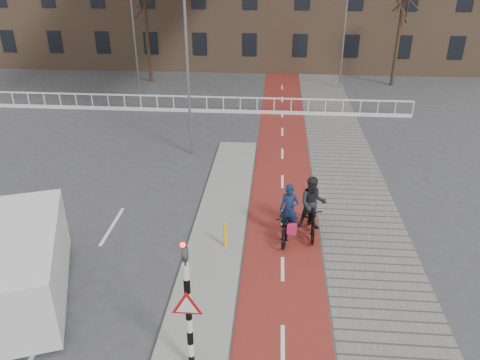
{
  "coord_description": "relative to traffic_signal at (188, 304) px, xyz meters",
  "views": [
    {
      "loc": [
        1.13,
        -9.66,
        8.78
      ],
      "look_at": [
        -0.05,
        5.0,
        1.5
      ],
      "focal_mm": 35.0,
      "sensor_mm": 36.0,
      "label": 1
    }
  ],
  "objects": [
    {
      "name": "ground",
      "position": [
        0.6,
        2.02,
        -1.99
      ],
      "size": [
        120.0,
        120.0,
        0.0
      ],
      "primitive_type": "plane",
      "color": "#38383A",
      "rests_on": "ground"
    },
    {
      "name": "tree_right",
      "position": [
        9.93,
        26.25,
        1.24
      ],
      "size": [
        0.25,
        0.25,
        6.45
      ],
      "primitive_type": "cylinder",
      "color": "black",
      "rests_on": "ground"
    },
    {
      "name": "cyclist_near",
      "position": [
        2.27,
        5.74,
        -1.31
      ],
      "size": [
        1.0,
        2.0,
        1.98
      ],
      "rotation": [
        0.0,
        0.0,
        -0.18
      ],
      "color": "black",
      "rests_on": "bike_lane"
    },
    {
      "name": "van",
      "position": [
        -4.93,
        2.17,
        -0.89
      ],
      "size": [
        3.52,
        5.22,
        2.08
      ],
      "rotation": [
        0.0,
        0.0,
        0.36
      ],
      "color": "silver",
      "rests_on": "ground"
    },
    {
      "name": "streetlight_near",
      "position": [
        -2.21,
        12.66,
        2.32
      ],
      "size": [
        0.12,
        0.12,
        8.62
      ],
      "primitive_type": "cylinder",
      "color": "slate",
      "rests_on": "ground"
    },
    {
      "name": "curb_island",
      "position": [
        -0.1,
        6.02,
        -1.93
      ],
      "size": [
        1.8,
        16.0,
        0.12
      ],
      "primitive_type": "cube",
      "color": "gray",
      "rests_on": "ground"
    },
    {
      "name": "streetlight_left",
      "position": [
        -7.94,
        24.1,
        2.41
      ],
      "size": [
        0.12,
        0.12,
        8.81
      ],
      "primitive_type": "cylinder",
      "color": "slate",
      "rests_on": "ground"
    },
    {
      "name": "cyclist_far",
      "position": [
        3.05,
        6.09,
        -1.1
      ],
      "size": [
        0.94,
        2.02,
        2.12
      ],
      "rotation": [
        0.0,
        0.0,
        0.03
      ],
      "color": "black",
      "rests_on": "bike_lane"
    },
    {
      "name": "traffic_signal",
      "position": [
        0.0,
        0.0,
        0.0
      ],
      "size": [
        0.8,
        0.8,
        3.68
      ],
      "color": "black",
      "rests_on": "curb_island"
    },
    {
      "name": "bike_lane",
      "position": [
        2.1,
        12.02,
        -1.98
      ],
      "size": [
        2.5,
        60.0,
        0.01
      ],
      "primitive_type": "cube",
      "color": "maroon",
      "rests_on": "ground"
    },
    {
      "name": "tree_mid",
      "position": [
        -7.56,
        25.92,
        1.31
      ],
      "size": [
        0.25,
        0.25,
        6.59
      ],
      "primitive_type": "cylinder",
      "color": "black",
      "rests_on": "ground"
    },
    {
      "name": "streetlight_right",
      "position": [
        6.13,
        25.47,
        1.83
      ],
      "size": [
        0.12,
        0.12,
        7.64
      ],
      "primitive_type": "cylinder",
      "color": "slate",
      "rests_on": "ground"
    },
    {
      "name": "railing",
      "position": [
        -4.4,
        19.02,
        -1.68
      ],
      "size": [
        28.0,
        0.1,
        0.99
      ],
      "color": "silver",
      "rests_on": "ground"
    },
    {
      "name": "bollard",
      "position": [
        0.24,
        4.93,
        -1.45
      ],
      "size": [
        0.12,
        0.12,
        0.85
      ],
      "primitive_type": "cylinder",
      "color": "#F9B30D",
      "rests_on": "curb_island"
    },
    {
      "name": "sidewalk",
      "position": [
        4.9,
        12.02,
        -1.98
      ],
      "size": [
        3.0,
        60.0,
        0.01
      ],
      "primitive_type": "cube",
      "color": "slate",
      "rests_on": "ground"
    }
  ]
}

